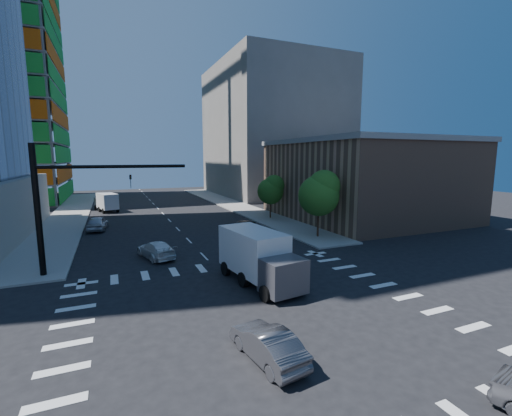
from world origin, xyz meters
TOP-DOWN VIEW (x-y plane):
  - ground at (0.00, 0.00)m, footprint 160.00×160.00m
  - road_markings at (0.00, 0.00)m, footprint 20.00×20.00m
  - sidewalk_ne at (12.50, 40.00)m, footprint 5.00×60.00m
  - sidewalk_nw at (-12.50, 40.00)m, footprint 5.00×60.00m
  - commercial_building at (25.00, 22.00)m, footprint 20.50×22.50m
  - bg_building_ne at (27.00, 55.00)m, footprint 24.00×30.00m
  - signal_mast_nw at (-10.00, 11.50)m, footprint 10.20×0.40m
  - tree_south at (12.63, 13.90)m, footprint 4.16×4.16m
  - tree_north at (12.93, 25.90)m, footprint 3.54×3.52m
  - car_nb_far at (6.03, 17.79)m, footprint 4.06×5.87m
  - car_sb_near at (-3.73, 13.17)m, footprint 3.10×5.04m
  - car_sb_mid at (-8.50, 27.03)m, footprint 2.46×4.89m
  - car_sb_cross at (-1.36, -3.49)m, footprint 1.99×4.27m
  - box_truck_near at (1.81, 4.28)m, footprint 3.62×6.82m
  - box_truck_far at (-7.71, 41.87)m, footprint 3.67×5.79m

SIDE VIEW (x-z plane):
  - ground at x=0.00m, z-range 0.00..0.00m
  - road_markings at x=0.00m, z-range 0.00..0.01m
  - sidewalk_ne at x=12.50m, z-range 0.00..0.15m
  - sidewalk_nw at x=-12.50m, z-range 0.00..0.15m
  - car_sb_cross at x=-1.36m, z-range 0.00..1.35m
  - car_sb_near at x=-3.73m, z-range 0.00..1.36m
  - car_nb_far at x=6.03m, z-range 0.00..1.49m
  - car_sb_mid at x=-8.50m, z-range 0.00..1.60m
  - box_truck_far at x=-7.71m, z-range -0.16..2.66m
  - box_truck_near at x=1.81m, z-range -0.20..3.22m
  - tree_north at x=12.93m, z-range 1.10..6.88m
  - tree_south at x=12.63m, z-range 1.27..8.10m
  - commercial_building at x=25.00m, z-range 0.01..10.61m
  - signal_mast_nw at x=-10.00m, z-range 0.99..9.99m
  - bg_building_ne at x=27.00m, z-range 0.00..28.00m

